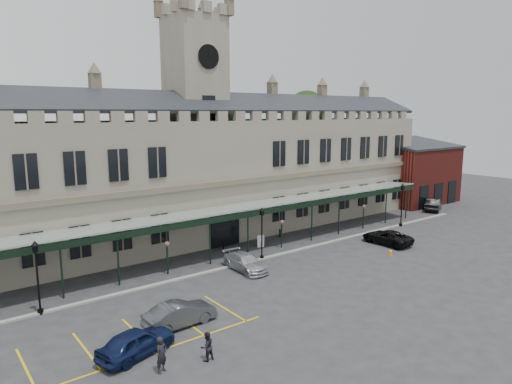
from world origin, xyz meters
TOP-DOWN VIEW (x-y plane):
  - ground at (0.00, 0.00)m, footprint 140.00×140.00m
  - station_building at (0.00, 15.91)m, footprint 60.00×10.36m
  - clock_tower at (0.00, 16.00)m, footprint 5.60×5.60m
  - canopy at (0.00, 7.46)m, footprint 50.00×4.10m
  - brick_annex at (34.00, 12.97)m, footprint 12.40×8.36m
  - kerb at (0.00, 5.50)m, footprint 60.00×0.40m
  - parking_markings at (-14.00, -1.50)m, footprint 16.00×6.00m
  - tree_behind_mid at (8.00, 25.00)m, footprint 6.00×6.00m
  - tree_behind_right at (24.00, 25.00)m, footprint 6.00×6.00m
  - lamp_post_left at (-17.88, 5.47)m, footprint 0.46×0.46m
  - lamp_post_mid at (0.31, 5.56)m, footprint 0.44×0.44m
  - lamp_post_right at (20.25, 5.25)m, footprint 0.47×0.47m
  - traffic_cone at (10.24, -0.68)m, footprint 0.40×0.40m
  - sign_board at (2.46, 8.45)m, footprint 0.68×0.25m
  - bollard_left at (-0.91, 9.84)m, footprint 0.16×0.16m
  - bollard_right at (6.22, 10.03)m, footprint 0.16×0.16m
  - car_left_a at (-15.00, -3.08)m, footprint 4.71×2.90m
  - car_left_b at (-11.50, -1.43)m, footprint 4.56×1.74m
  - car_taxi at (-2.55, 4.12)m, footprint 2.02×4.72m
  - car_van at (13.00, 1.76)m, footprint 2.42×5.06m
  - car_right_b at (31.00, 7.78)m, footprint 5.24×3.71m
  - person_a at (-14.65, -5.39)m, footprint 0.80×0.67m
  - person_b at (-12.30, -5.83)m, footprint 0.82×0.67m

SIDE VIEW (x-z plane):
  - ground at x=0.00m, z-range 0.00..0.00m
  - parking_markings at x=-14.00m, z-range -0.01..0.01m
  - kerb at x=0.00m, z-range 0.00..0.12m
  - traffic_cone at x=10.24m, z-range -0.01..0.63m
  - bollard_right at x=6.22m, z-range 0.00..0.89m
  - bollard_left at x=-0.91m, z-range 0.00..0.90m
  - sign_board at x=2.46m, z-range -0.01..1.17m
  - car_taxi at x=-2.55m, z-range 0.00..1.36m
  - car_van at x=13.00m, z-range 0.00..1.39m
  - car_left_b at x=-11.50m, z-range 0.00..1.49m
  - car_left_a at x=-15.00m, z-range 0.00..1.50m
  - person_b at x=-12.30m, z-range 0.00..1.58m
  - car_right_b at x=31.00m, z-range 0.00..1.64m
  - person_a at x=-14.65m, z-range 0.00..1.86m
  - canopy at x=0.00m, z-range 0.25..4.55m
  - lamp_post_mid at x=0.31m, z-range 0.44..5.12m
  - lamp_post_left at x=-17.88m, z-range 0.45..5.34m
  - lamp_post_right at x=20.25m, z-range 0.46..5.40m
  - brick_annex at x=34.00m, z-range -0.46..8.77m
  - station_building at x=0.00m, z-range -2.18..15.12m
  - tree_behind_mid at x=8.00m, z-range 4.81..20.81m
  - tree_behind_right at x=24.00m, z-range 4.81..20.81m
  - clock_tower at x=0.00m, z-range 0.71..25.51m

